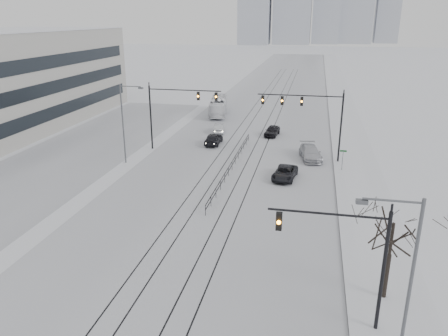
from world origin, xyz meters
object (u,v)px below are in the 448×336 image
sedan_nb_front (285,173)px  sedan_sb_inner (214,139)px  sedan_nb_right (310,153)px  box_truck (218,106)px  traffic_mast_near (352,253)px  bare_tree (393,231)px  sedan_sb_outer (219,128)px  sedan_nb_far (272,131)px

sedan_nb_front → sedan_sb_inner: bearing=139.8°
sedan_sb_inner → sedan_nb_front: bearing=132.5°
sedan_nb_right → box_truck: size_ratio=0.51×
sedan_nb_front → traffic_mast_near: bearing=-70.1°
traffic_mast_near → sedan_nb_right: traffic_mast_near is taller
bare_tree → sedan_nb_front: bare_tree is taller
sedan_sb_outer → sedan_nb_front: size_ratio=0.87×
bare_tree → sedan_nb_front: size_ratio=1.33×
sedan_nb_right → traffic_mast_near: bearing=-96.2°
sedan_sb_inner → box_truck: size_ratio=0.42×
sedan_sb_outer → traffic_mast_near: bearing=100.9°
traffic_mast_near → sedan_nb_far: traffic_mast_near is taller
box_truck → sedan_nb_far: bearing=121.7°
sedan_nb_right → sedan_nb_far: bearing=108.3°
box_truck → bare_tree: bearing=104.3°
traffic_mast_near → sedan_nb_far: 40.44m
sedan_sb_inner → sedan_nb_far: bearing=-139.7°
sedan_nb_far → sedan_sb_inner: bearing=-132.4°
traffic_mast_near → sedan_nb_far: (-7.96, 39.47, -3.85)m
sedan_nb_far → box_truck: size_ratio=0.39×
sedan_nb_front → sedan_nb_far: (-3.06, 17.13, 0.07)m
sedan_nb_right → sedan_sb_inner: bearing=152.0°
bare_tree → sedan_nb_right: 27.30m
sedan_sb_outer → sedan_nb_far: (7.75, -0.25, 0.05)m
bare_tree → sedan_nb_far: bearing=105.9°
sedan_sb_outer → sedan_nb_right: (13.26, -10.10, 0.12)m
traffic_mast_near → sedan_sb_inner: (-15.05, 33.49, -3.80)m
sedan_nb_right → box_truck: 27.25m
traffic_mast_near → box_truck: bearing=109.6°
bare_tree → traffic_mast_near: bearing=-128.8°
sedan_nb_right → sedan_nb_far: sedan_nb_right is taller
bare_tree → sedan_nb_far: size_ratio=1.47×
sedan_sb_outer → box_truck: bearing=-87.9°
sedan_sb_inner → box_truck: bearing=-79.3°
sedan_nb_right → sedan_nb_far: 11.29m
sedan_sb_inner → sedan_nb_front: 15.08m
bare_tree → sedan_nb_front: bearing=110.7°
traffic_mast_near → box_truck: size_ratio=0.66×
box_truck → sedan_sb_outer: bearing=93.9°
sedan_sb_inner → sedan_sb_outer: sedan_sb_inner is taller
bare_tree → sedan_sb_outer: 41.12m
bare_tree → box_truck: bearing=113.2°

